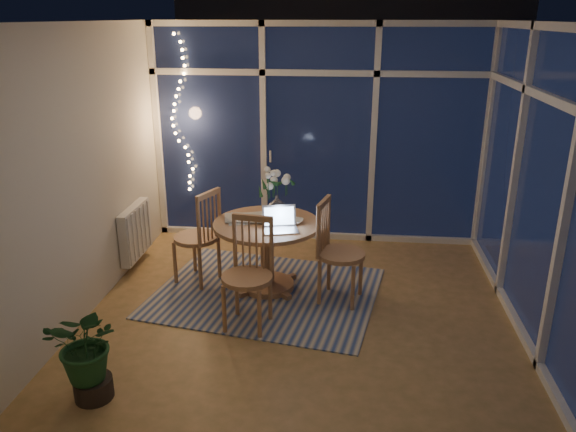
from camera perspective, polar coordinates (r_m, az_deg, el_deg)
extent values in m
plane|color=olive|center=(5.35, 1.57, -9.91)|extent=(4.00, 4.00, 0.00)
plane|color=white|center=(4.66, 1.89, 19.14)|extent=(4.00, 4.00, 0.00)
cube|color=beige|center=(6.79, 3.10, 8.24)|extent=(4.00, 0.04, 2.60)
cube|color=beige|center=(2.99, -1.42, -7.04)|extent=(4.00, 0.04, 2.60)
cube|color=beige|center=(5.38, -20.09, 4.01)|extent=(0.04, 4.00, 2.60)
cube|color=beige|center=(5.10, 24.74, 2.58)|extent=(0.04, 4.00, 2.60)
cube|color=silver|center=(6.75, 3.08, 8.17)|extent=(4.00, 0.10, 2.60)
cube|color=silver|center=(5.09, 24.31, 2.60)|extent=(0.10, 4.00, 2.60)
cube|color=silver|center=(6.41, -15.26, -1.54)|extent=(0.10, 0.70, 0.58)
cube|color=black|center=(10.01, 6.83, 3.88)|extent=(12.00, 6.00, 0.10)
cube|color=#392614|center=(10.30, 4.21, 9.88)|extent=(11.00, 0.08, 1.80)
cube|color=#373B42|center=(13.15, 6.28, 17.63)|extent=(7.00, 3.00, 2.20)
sphere|color=black|center=(8.42, -1.91, 4.56)|extent=(0.90, 0.90, 0.90)
cube|color=#BCB199|center=(5.73, -2.22, -7.75)|extent=(2.43, 2.08, 0.01)
cylinder|color=#A5734A|center=(5.66, -2.12, -4.09)|extent=(1.23, 1.23, 0.72)
cube|color=#A5734A|center=(5.84, -9.35, -1.96)|extent=(0.62, 0.62, 1.03)
cube|color=#A5734A|center=(5.39, 5.44, -3.64)|extent=(0.58, 0.58, 1.04)
cube|color=#A5734A|center=(4.93, -4.20, -6.02)|extent=(0.54, 0.54, 1.02)
imported|color=silver|center=(5.67, -1.12, 1.00)|extent=(0.23, 0.23, 0.21)
imported|color=white|center=(5.49, 0.67, -0.56)|extent=(0.18, 0.18, 0.04)
cube|color=beige|center=(5.62, -4.34, -0.22)|extent=(0.42, 0.35, 0.02)
cube|color=black|center=(5.49, -1.57, -0.76)|extent=(0.11, 0.07, 0.01)
imported|color=#17421E|center=(4.35, -19.58, -12.95)|extent=(0.57, 0.51, 0.76)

